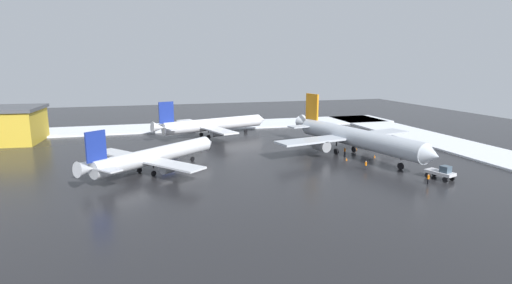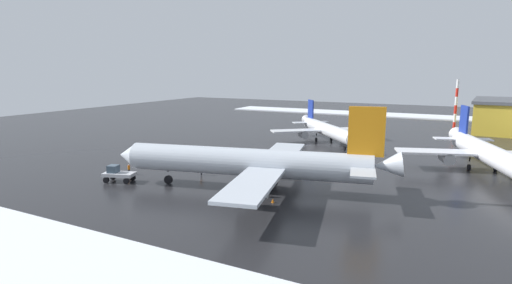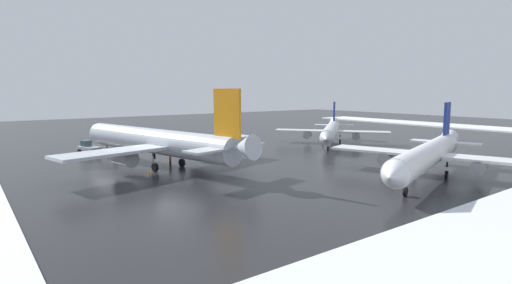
{
  "view_description": "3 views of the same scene",
  "coord_description": "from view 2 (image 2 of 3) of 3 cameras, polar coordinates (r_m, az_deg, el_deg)",
  "views": [
    {
      "loc": [
        3.05,
        70.92,
        19.37
      ],
      "look_at": [
        -16.47,
        1.46,
        4.96
      ],
      "focal_mm": 28.0,
      "sensor_mm": 36.0,
      "label": 1
    },
    {
      "loc": [
        -86.43,
        -27.89,
        16.46
      ],
      "look_at": [
        -22.77,
        4.97,
        3.6
      ],
      "focal_mm": 28.0,
      "sensor_mm": 36.0,
      "label": 2
    },
    {
      "loc": [
        -63.36,
        -60.66,
        11.75
      ],
      "look_at": [
        -21.85,
        -4.96,
        2.79
      ],
      "focal_mm": 28.0,
      "sensor_mm": 36.0,
      "label": 3
    }
  ],
  "objects": [
    {
      "name": "cargo_hangar",
      "position": [
        127.6,
        31.94,
        3.24
      ],
      "size": [
        25.97,
        16.68,
        8.8
      ],
      "rotation": [
        0.0,
        0.0,
        -0.07
      ],
      "color": "gold",
      "rests_on": "ground_plane"
    },
    {
      "name": "ground_crew_by_nose_gear",
      "position": [
        64.39,
        -7.84,
        -3.84
      ],
      "size": [
        0.36,
        0.36,
        1.71
      ],
      "rotation": [
        0.0,
        0.0,
        1.97
      ],
      "color": "black",
      "rests_on": "ground_plane"
    },
    {
      "name": "ground_crew_mid_apron",
      "position": [
        56.9,
        0.76,
        -5.62
      ],
      "size": [
        0.36,
        0.36,
        1.71
      ],
      "rotation": [
        0.0,
        0.0,
        1.69
      ],
      "color": "black",
      "rests_on": "ground_plane"
    },
    {
      "name": "traffic_cone_wingtip_side",
      "position": [
        50.94,
        2.42,
        -8.36
      ],
      "size": [
        0.36,
        0.36,
        0.55
      ],
      "primitive_type": "cone",
      "color": "orange",
      "rests_on": "ground_plane"
    },
    {
      "name": "ground_crew_near_tug",
      "position": [
        67.17,
        -17.7,
        -3.64
      ],
      "size": [
        0.36,
        0.36,
        1.71
      ],
      "rotation": [
        0.0,
        0.0,
        0.02
      ],
      "color": "black",
      "rests_on": "ground_plane"
    },
    {
      "name": "airplane_far_rear",
      "position": [
        54.99,
        -0.46,
        -2.95
      ],
      "size": [
        33.62,
        40.14,
        12.02
      ],
      "rotation": [
        0.0,
        0.0,
        1.79
      ],
      "color": "silver",
      "rests_on": "ground_plane"
    },
    {
      "name": "ground_plane",
      "position": [
        92.3,
        9.27,
        -0.23
      ],
      "size": [
        240.0,
        240.0,
        0.0
      ],
      "primitive_type": "plane",
      "color": "#232326"
    },
    {
      "name": "traffic_cone_near_nose",
      "position": [
        60.46,
        -1.99,
        -5.35
      ],
      "size": [
        0.36,
        0.36,
        0.55
      ],
      "primitive_type": "cone",
      "color": "orange",
      "rests_on": "ground_plane"
    },
    {
      "name": "airplane_foreground_jet",
      "position": [
        73.96,
        30.32,
        -1.48
      ],
      "size": [
        32.67,
        27.55,
        9.97
      ],
      "rotation": [
        0.0,
        0.0,
        3.46
      ],
      "color": "white",
      "rests_on": "ground_plane"
    },
    {
      "name": "traffic_cone_mid_line",
      "position": [
        54.6,
        -4.96,
        -7.1
      ],
      "size": [
        0.36,
        0.36,
        0.55
      ],
      "primitive_type": "cone",
      "color": "orange",
      "rests_on": "ground_plane"
    },
    {
      "name": "pushback_tug",
      "position": [
        63.38,
        -19.16,
        -4.25
      ],
      "size": [
        3.52,
        5.05,
        2.5
      ],
      "rotation": [
        0.0,
        0.0,
        1.89
      ],
      "color": "silver",
      "rests_on": "ground_plane"
    },
    {
      "name": "snow_bank_right",
      "position": [
        156.79,
        16.94,
        3.79
      ],
      "size": [
        14.0,
        116.0,
        0.44
      ],
      "primitive_type": "cube",
      "color": "white",
      "rests_on": "ground_plane"
    },
    {
      "name": "snow_bank_left",
      "position": [
        37.67,
        -26.06,
        -16.46
      ],
      "size": [
        14.0,
        116.0,
        0.44
      ],
      "primitive_type": "cube",
      "color": "white",
      "rests_on": "ground_plane"
    },
    {
      "name": "airplane_distant_tail",
      "position": [
        93.35,
        10.11,
        1.73
      ],
      "size": [
        25.32,
        23.07,
        9.08
      ],
      "rotation": [
        0.0,
        0.0,
        3.83
      ],
      "color": "silver",
      "rests_on": "ground_plane"
    },
    {
      "name": "antenna_mast",
      "position": [
        123.45,
        26.65,
        4.72
      ],
      "size": [
        0.7,
        0.7,
        14.06
      ],
      "color": "red",
      "rests_on": "ground_plane"
    }
  ]
}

